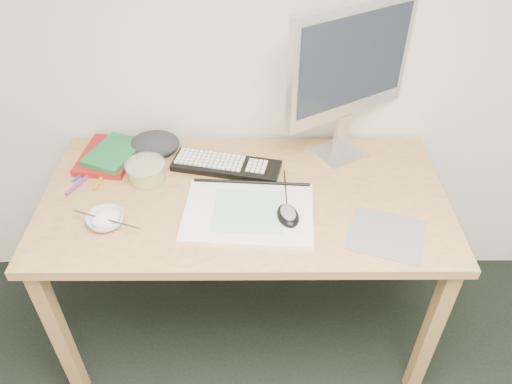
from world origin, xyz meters
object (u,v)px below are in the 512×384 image
monitor (350,66)px  keyboard (226,166)px  desk (245,213)px  sketchpad (248,212)px  rice_bowl (106,220)px

monitor → keyboard: bearing=161.5°
desk → sketchpad: sketchpad is taller
sketchpad → keyboard: (-0.08, 0.25, 0.01)m
desk → keyboard: size_ratio=3.53×
desk → rice_bowl: rice_bowl is taller
rice_bowl → sketchpad: bearing=6.1°
sketchpad → keyboard: bearing=112.6°
keyboard → monitor: (0.43, 0.09, 0.35)m
monitor → rice_bowl: bearing=175.0°
sketchpad → monitor: (0.35, 0.34, 0.36)m
keyboard → rice_bowl: size_ratio=3.31×
desk → keyboard: bearing=114.4°
sketchpad → rice_bowl: 0.46m
sketchpad → keyboard: 0.26m
desk → sketchpad: 0.13m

